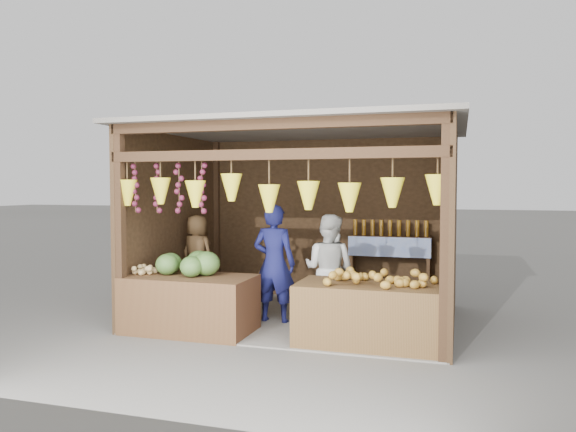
{
  "coord_description": "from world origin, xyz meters",
  "views": [
    {
      "loc": [
        2.08,
        -7.43,
        1.84
      ],
      "look_at": [
        -0.18,
        -0.1,
        1.44
      ],
      "focal_mm": 35.0,
      "sensor_mm": 36.0,
      "label": 1
    }
  ],
  "objects_px": {
    "woman_standing": "(329,269)",
    "counter_right": "(373,315)",
    "counter_left": "(190,304)",
    "vendor_seated": "(197,253)",
    "man_standing": "(274,264)"
  },
  "relations": [
    {
      "from": "woman_standing",
      "to": "vendor_seated",
      "type": "height_order",
      "value": "woman_standing"
    },
    {
      "from": "counter_right",
      "to": "woman_standing",
      "type": "distance_m",
      "value": 1.21
    },
    {
      "from": "woman_standing",
      "to": "vendor_seated",
      "type": "xyz_separation_m",
      "value": [
        -2.05,
        0.21,
        0.11
      ]
    },
    {
      "from": "counter_left",
      "to": "woman_standing",
      "type": "bearing_deg",
      "value": 30.86
    },
    {
      "from": "counter_right",
      "to": "man_standing",
      "type": "xyz_separation_m",
      "value": [
        -1.44,
        0.73,
        0.44
      ]
    },
    {
      "from": "counter_right",
      "to": "man_standing",
      "type": "distance_m",
      "value": 1.67
    },
    {
      "from": "counter_left",
      "to": "man_standing",
      "type": "bearing_deg",
      "value": 42.04
    },
    {
      "from": "counter_right",
      "to": "vendor_seated",
      "type": "relative_size",
      "value": 1.51
    },
    {
      "from": "man_standing",
      "to": "counter_right",
      "type": "bearing_deg",
      "value": 153.75
    },
    {
      "from": "counter_left",
      "to": "vendor_seated",
      "type": "bearing_deg",
      "value": 111.79
    },
    {
      "from": "vendor_seated",
      "to": "man_standing",
      "type": "bearing_deg",
      "value": 179.44
    },
    {
      "from": "man_standing",
      "to": "vendor_seated",
      "type": "xyz_separation_m",
      "value": [
        -1.33,
        0.38,
        0.05
      ]
    },
    {
      "from": "counter_right",
      "to": "man_standing",
      "type": "height_order",
      "value": "man_standing"
    },
    {
      "from": "counter_left",
      "to": "vendor_seated",
      "type": "relative_size",
      "value": 1.4
    },
    {
      "from": "woman_standing",
      "to": "counter_right",
      "type": "bearing_deg",
      "value": 140.47
    }
  ]
}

